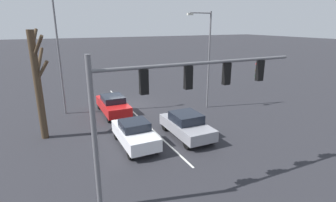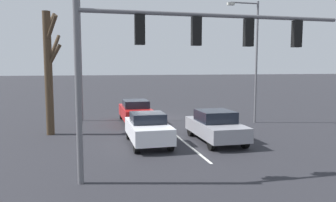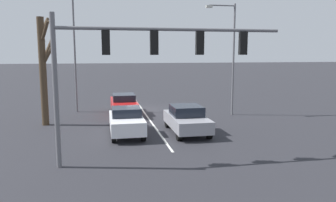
# 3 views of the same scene
# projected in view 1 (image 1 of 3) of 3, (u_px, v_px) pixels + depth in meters

# --- Properties ---
(ground_plane) EXTENTS (240.00, 240.00, 0.00)m
(ground_plane) POSITION_uv_depth(u_px,v_px,m) (127.00, 106.00, 23.16)
(ground_plane) COLOR #28282D
(lane_stripe_left_divider) EXTENTS (0.12, 17.48, 0.01)m
(lane_stripe_left_divider) POSITION_uv_depth(u_px,v_px,m) (137.00, 115.00, 20.78)
(lane_stripe_left_divider) COLOR silver
(lane_stripe_left_divider) RESTS_ON ground_plane
(car_gray_leftlane_front) EXTENTS (1.89, 4.26, 1.56)m
(car_gray_leftlane_front) POSITION_uv_depth(u_px,v_px,m) (186.00, 125.00, 16.70)
(car_gray_leftlane_front) COLOR gray
(car_gray_leftlane_front) RESTS_ON ground_plane
(car_white_midlane_front) EXTENTS (1.77, 4.02, 1.54)m
(car_white_midlane_front) POSITION_uv_depth(u_px,v_px,m) (135.00, 133.00, 15.44)
(car_white_midlane_front) COLOR silver
(car_white_midlane_front) RESTS_ON ground_plane
(car_red_midlane_second) EXTENTS (1.80, 4.65, 1.52)m
(car_red_midlane_second) POSITION_uv_depth(u_px,v_px,m) (113.00, 104.00, 20.94)
(car_red_midlane_second) COLOR red
(car_red_midlane_second) RESTS_ON ground_plane
(traffic_signal_gantry) EXTENTS (9.32, 0.37, 6.04)m
(traffic_signal_gantry) POSITION_uv_depth(u_px,v_px,m) (175.00, 90.00, 10.45)
(traffic_signal_gantry) COLOR slate
(traffic_signal_gantry) RESTS_ON ground_plane
(street_lamp_right_shoulder) EXTENTS (1.61, 0.24, 9.11)m
(street_lamp_right_shoulder) POSITION_uv_depth(u_px,v_px,m) (60.00, 49.00, 19.83)
(street_lamp_right_shoulder) COLOR slate
(street_lamp_right_shoulder) RESTS_ON ground_plane
(street_lamp_left_shoulder) EXTENTS (2.19, 0.24, 7.95)m
(street_lamp_left_shoulder) POSITION_uv_depth(u_px,v_px,m) (207.00, 54.00, 21.43)
(street_lamp_left_shoulder) COLOR slate
(street_lamp_left_shoulder) RESTS_ON ground_plane
(bare_tree_near) EXTENTS (1.01, 2.41, 6.73)m
(bare_tree_near) POSITION_uv_depth(u_px,v_px,m) (38.00, 81.00, 15.77)
(bare_tree_near) COLOR #423323
(bare_tree_near) RESTS_ON ground_plane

